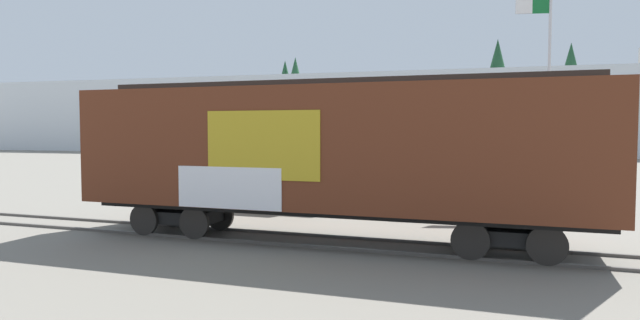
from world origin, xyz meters
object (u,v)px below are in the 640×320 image
Objects in this scene: parked_car_green at (282,188)px; parked_car_black at (446,193)px; freight_car at (329,150)px; flagpole at (543,70)px.

parked_car_black is (6.23, 0.23, -0.04)m from parked_car_green.
parked_car_black is at bearing 64.68° from freight_car.
flagpole reaches higher than parked_car_black.
freight_car is 11.57m from flagpole.
flagpole reaches higher than parked_car_green.
freight_car reaches higher than parked_car_black.
parked_car_green is at bearing 122.01° from freight_car.
parked_car_green is 0.92× the size of parked_car_black.
parked_car_black is at bearing 2.16° from parked_car_green.
flagpole is at bearing 45.03° from parked_car_black.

